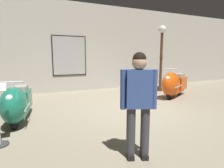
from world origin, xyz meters
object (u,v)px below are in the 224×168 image
Objects in this scene: scooter_1 at (173,84)px; lamppost at (161,53)px; visitor_0 at (139,99)px; scooter_0 at (16,104)px.

lamppost reaches higher than scooter_1.
scooter_1 is 1.73m from lamppost.
lamppost is 5.60m from visitor_0.
lamppost is (0.44, 1.26, 1.10)m from scooter_1.
visitor_0 is at bearing 12.18° from scooter_1.
scooter_1 is 1.15× the size of visitor_0.
scooter_1 is at bearing -26.84° from visitor_0.
scooter_0 is at bearing -160.71° from lamppost.
scooter_0 is 2.84m from visitor_0.
scooter_1 is 4.38m from visitor_0.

